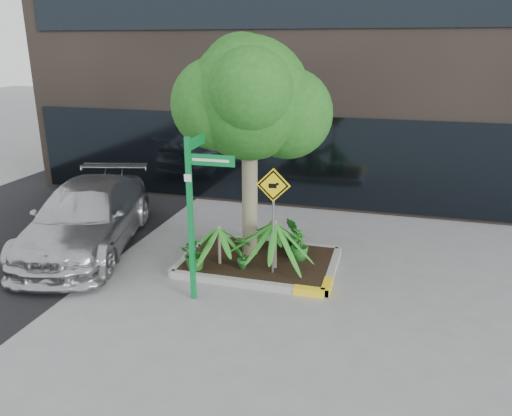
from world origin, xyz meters
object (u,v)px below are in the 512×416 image
(tree, at_px, (250,99))
(parked_car, at_px, (87,217))
(cattle_sign, at_px, (273,203))
(street_sign_post, at_px, (194,202))

(tree, bearing_deg, parked_car, -174.38)
(cattle_sign, bearing_deg, parked_car, 170.48)
(parked_car, relative_size, street_sign_post, 1.69)
(parked_car, distance_m, cattle_sign, 4.71)
(tree, distance_m, street_sign_post, 2.61)
(tree, relative_size, street_sign_post, 1.57)
(parked_car, distance_m, street_sign_post, 3.95)
(tree, xyz_separation_m, cattle_sign, (0.73, -0.86, -1.91))
(parked_car, bearing_deg, cattle_sign, -20.58)
(parked_car, height_order, street_sign_post, street_sign_post)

